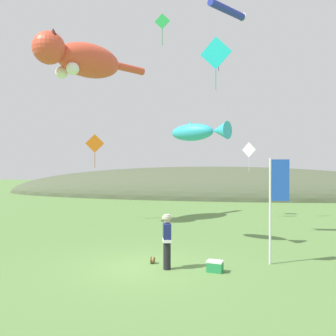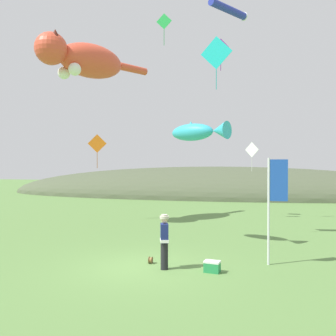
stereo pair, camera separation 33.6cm
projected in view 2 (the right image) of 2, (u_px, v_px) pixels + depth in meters
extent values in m
plane|color=#5B8442|center=(142.00, 268.00, 12.26)|extent=(120.00, 120.00, 0.00)
ellipsoid|color=#4C563D|center=(217.00, 195.00, 41.02)|extent=(48.18, 15.51, 6.18)
cylinder|color=black|center=(164.00, 256.00, 12.04)|extent=(0.24, 0.24, 0.88)
cube|color=navy|center=(164.00, 233.00, 12.04)|extent=(0.34, 0.45, 0.60)
cube|color=white|center=(164.00, 240.00, 12.04)|extent=(0.37, 0.48, 0.10)
sphere|color=beige|center=(164.00, 220.00, 12.03)|extent=(0.20, 0.20, 0.20)
cylinder|color=#B2AD99|center=(164.00, 217.00, 12.03)|extent=(0.30, 0.30, 0.09)
cylinder|color=#B2AD99|center=(164.00, 216.00, 12.03)|extent=(0.20, 0.20, 0.07)
cylinder|color=olive|center=(151.00, 260.00, 12.76)|extent=(0.10, 0.17, 0.17)
cylinder|color=brown|center=(149.00, 260.00, 12.77)|extent=(0.02, 0.23, 0.23)
cylinder|color=brown|center=(152.00, 260.00, 12.75)|extent=(0.02, 0.23, 0.23)
cube|color=#268C4C|center=(212.00, 267.00, 11.73)|extent=(0.53, 0.40, 0.30)
cube|color=white|center=(212.00, 262.00, 11.72)|extent=(0.54, 0.41, 0.06)
cylinder|color=silver|center=(269.00, 211.00, 12.59)|extent=(0.08, 0.08, 3.60)
cube|color=#1E4CB2|center=(279.00, 180.00, 12.51)|extent=(0.60, 0.03, 1.40)
ellipsoid|color=#E04C33|center=(91.00, 61.00, 21.49)|extent=(3.97, 4.51, 1.91)
ellipsoid|color=white|center=(88.00, 67.00, 21.36)|extent=(2.40, 2.81, 1.05)
sphere|color=#E04C33|center=(51.00, 49.00, 19.75)|extent=(1.72, 1.72, 1.72)
cone|color=#4E1A11|center=(55.00, 34.00, 19.41)|extent=(0.85, 0.85, 0.57)
cone|color=#4E1A11|center=(47.00, 39.00, 20.08)|extent=(0.85, 0.85, 0.57)
sphere|color=white|center=(75.00, 69.00, 20.10)|extent=(0.69, 0.69, 0.69)
sphere|color=white|center=(64.00, 73.00, 20.93)|extent=(0.69, 0.69, 0.69)
cylinder|color=#E04C33|center=(133.00, 69.00, 23.62)|extent=(1.54, 2.00, 0.46)
ellipsoid|color=#33B2CC|center=(192.00, 132.00, 15.93)|extent=(2.20, 1.64, 0.73)
cone|color=#33B2CC|center=(220.00, 130.00, 15.06)|extent=(0.93, 0.96, 0.73)
cone|color=#33B2CC|center=(191.00, 125.00, 15.97)|extent=(0.46, 0.46, 0.34)
sphere|color=black|center=(183.00, 132.00, 16.55)|extent=(0.17, 0.17, 0.17)
cylinder|color=#2633A5|center=(228.00, 9.00, 18.15)|extent=(1.77, 2.32, 0.36)
torus|color=white|center=(244.00, 17.00, 19.03)|extent=(0.39, 0.30, 0.44)
cube|color=purple|center=(221.00, 47.00, 21.32)|extent=(0.91, 0.27, 0.94)
cylinder|color=black|center=(221.00, 47.00, 21.33)|extent=(0.61, 0.19, 0.02)
cube|color=#6B1A7C|center=(221.00, 63.00, 21.33)|extent=(0.03, 0.02, 0.90)
cube|color=orange|center=(97.00, 143.00, 22.10)|extent=(1.05, 0.37, 1.10)
cylinder|color=black|center=(97.00, 144.00, 22.11)|extent=(0.71, 0.25, 0.02)
cube|color=#A95011|center=(97.00, 160.00, 22.11)|extent=(0.03, 0.02, 0.90)
cube|color=green|center=(164.00, 21.00, 20.89)|extent=(0.89, 0.04, 0.89)
cylinder|color=black|center=(164.00, 21.00, 20.90)|extent=(0.60, 0.03, 0.02)
cube|color=#1A7C35|center=(164.00, 37.00, 20.90)|extent=(0.03, 0.01, 0.90)
cube|color=#19BFBF|center=(216.00, 53.00, 16.74)|extent=(1.45, 0.36, 1.49)
cylinder|color=black|center=(216.00, 53.00, 16.75)|extent=(0.98, 0.25, 0.02)
cube|color=#118585|center=(216.00, 79.00, 16.76)|extent=(0.03, 0.01, 0.90)
cube|color=white|center=(252.00, 150.00, 23.99)|extent=(0.85, 0.52, 0.98)
cylinder|color=black|center=(252.00, 150.00, 24.00)|extent=(0.57, 0.35, 0.02)
cube|color=#A9A9A9|center=(252.00, 164.00, 24.00)|extent=(0.03, 0.02, 0.90)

